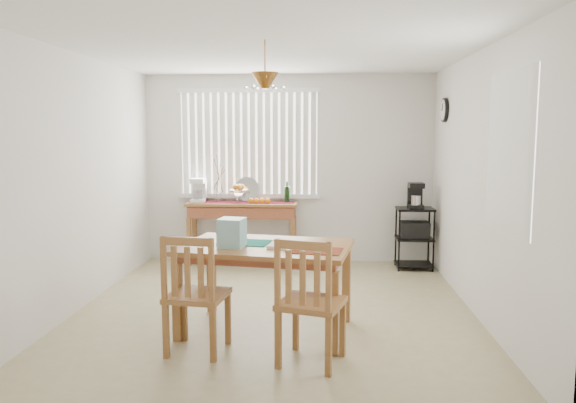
# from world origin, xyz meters

# --- Properties ---
(ground) EXTENTS (4.00, 4.50, 0.01)m
(ground) POSITION_xyz_m (0.00, 0.00, -0.01)
(ground) COLOR tan
(room_shell) EXTENTS (4.20, 4.70, 2.70)m
(room_shell) POSITION_xyz_m (0.00, 0.01, 1.69)
(room_shell) COLOR silver
(room_shell) RESTS_ON ground
(sideboard) EXTENTS (1.51, 0.43, 0.85)m
(sideboard) POSITION_xyz_m (-0.61, 2.02, 0.64)
(sideboard) COLOR #926031
(sideboard) RESTS_ON ground
(sideboard_items) EXTENTS (1.44, 0.36, 0.65)m
(sideboard_items) POSITION_xyz_m (-0.85, 2.03, 0.98)
(sideboard_items) COLOR maroon
(sideboard_items) RESTS_ON sideboard
(wire_cart) EXTENTS (0.48, 0.38, 0.82)m
(wire_cart) POSITION_xyz_m (1.70, 1.86, 0.49)
(wire_cart) COLOR black
(wire_cart) RESTS_ON ground
(cart_items) EXTENTS (0.19, 0.23, 0.34)m
(cart_items) POSITION_xyz_m (1.70, 1.87, 0.97)
(cart_items) COLOR black
(cart_items) RESTS_ON wire_cart
(dining_table) EXTENTS (1.63, 1.19, 0.80)m
(dining_table) POSITION_xyz_m (-0.03, -0.62, 0.71)
(dining_table) COLOR #926031
(dining_table) RESTS_ON ground
(table_items) EXTENTS (1.14, 0.71, 0.26)m
(table_items) POSITION_xyz_m (-0.19, -0.72, 0.89)
(table_items) COLOR #136E5D
(table_items) RESTS_ON dining_table
(chair_left) EXTENTS (0.52, 0.52, 1.00)m
(chair_left) POSITION_xyz_m (-0.55, -1.17, 0.49)
(chair_left) COLOR #926031
(chair_left) RESTS_ON ground
(chair_right) EXTENTS (0.58, 0.58, 1.02)m
(chair_right) POSITION_xyz_m (0.39, -1.35, 0.50)
(chair_right) COLOR #926031
(chair_right) RESTS_ON ground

